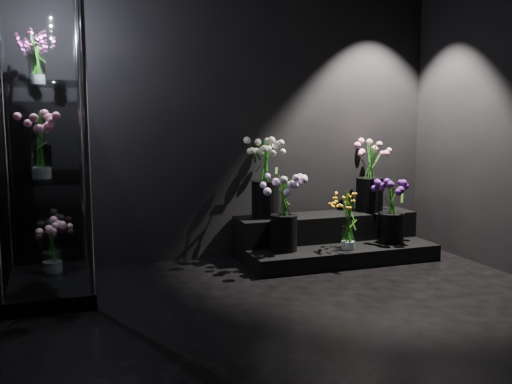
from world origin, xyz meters
name	(u,v)px	position (x,y,z in m)	size (l,w,h in m)	color
floor	(330,329)	(0.00, 0.00, 0.00)	(4.00, 4.00, 0.00)	black
wall_back	(234,107)	(0.00, 2.00, 1.40)	(4.00, 4.00, 0.00)	black
display_riser	(331,240)	(0.84, 1.65, 0.16)	(1.76, 0.78, 0.39)	black
display_case	(42,142)	(-1.67, 1.38, 1.14)	(0.62, 1.04, 2.28)	black
bouquet_orange_bells	(349,219)	(0.84, 1.32, 0.42)	(0.33, 0.33, 0.52)	white
bouquet_lilac	(284,207)	(0.28, 1.46, 0.53)	(0.43, 0.43, 0.67)	black
bouquet_purple	(391,207)	(1.35, 1.42, 0.49)	(0.44, 0.44, 0.60)	black
bouquet_cream_roses	(266,173)	(0.23, 1.79, 0.81)	(0.42, 0.42, 0.73)	black
bouquet_pink_roses	(370,172)	(1.31, 1.77, 0.78)	(0.38, 0.38, 0.69)	black
bouquet_case_pink	(40,144)	(-1.68, 1.20, 1.14)	(0.32, 0.32, 0.47)	white
bouquet_case_magenta	(37,59)	(-1.68, 1.55, 1.74)	(0.21, 0.21, 0.35)	white
bouquet_case_base_pink	(51,244)	(-1.64, 1.57, 0.33)	(0.32, 0.32, 0.43)	white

